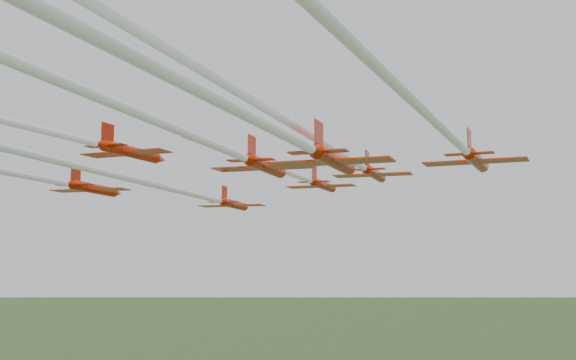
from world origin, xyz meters
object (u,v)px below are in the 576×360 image
Objects in this scene: jet_row3_right at (446,132)px; jet_row2_right at (330,147)px; jet_lead at (300,177)px; jet_row2_left at (174,190)px; jet_row3_mid at (218,146)px; jet_row4_right at (262,123)px.

jet_row2_right is at bearing 145.91° from jet_row3_right.
jet_row3_right is at bearing -38.25° from jet_row2_right.
jet_lead is 0.75× the size of jet_row2_left.
jet_row3_mid is 18.38m from jet_row3_right.
jet_lead is 22.94m from jet_row2_right.
jet_row2_right is 1.07× the size of jet_row4_right.
jet_row3_mid is 16.85m from jet_row4_right.
jet_row3_mid is at bearing -85.09° from jet_lead.
jet_row4_right is (25.59, -35.20, -2.33)m from jet_lead.
jet_row3_mid is at bearing -136.87° from jet_row2_right.
jet_lead is 19.88m from jet_row2_left.
jet_row3_right reaches higher than jet_row2_left.
jet_row4_right reaches higher than jet_row2_left.
jet_row4_right is (9.22, -19.12, -2.03)m from jet_row2_right.
jet_row3_right is (29.43, -0.41, 2.07)m from jet_row2_left.
jet_row2_left is 13.39m from jet_row3_mid.
jet_row3_mid is at bearing 179.72° from jet_row3_right.
jet_row3_right is at bearing -25.14° from jet_row2_left.
jet_row4_right is at bearing -85.77° from jet_row2_right.
jet_row2_right is 1.10× the size of jet_row3_right.
jet_row3_mid is at bearing -50.41° from jet_row2_left.
jet_lead is at bearing 105.24° from jet_row4_right.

